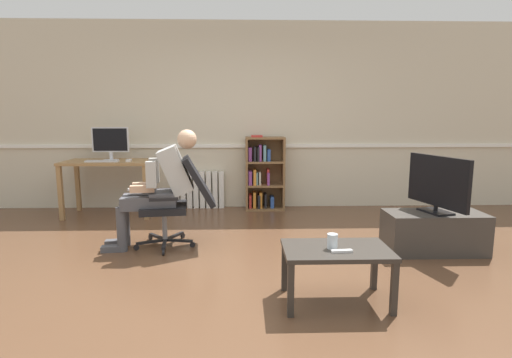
{
  "coord_description": "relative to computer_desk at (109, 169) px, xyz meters",
  "views": [
    {
      "loc": [
        0.02,
        -3.36,
        1.37
      ],
      "look_at": [
        0.15,
        0.85,
        0.7
      ],
      "focal_mm": 28.27,
      "sensor_mm": 36.0,
      "label": 1
    }
  ],
  "objects": [
    {
      "name": "spare_remote",
      "position": [
        2.53,
        -2.81,
        -0.22
      ],
      "size": [
        0.15,
        0.05,
        0.02
      ],
      "primitive_type": "cube",
      "rotation": [
        0.0,
        0.0,
        1.66
      ],
      "color": "white",
      "rests_on": "coffee_table"
    },
    {
      "name": "computer_desk",
      "position": [
        0.0,
        0.0,
        0.0
      ],
      "size": [
        1.19,
        0.63,
        0.76
      ],
      "color": "#9E7547",
      "rests_on": "ground_plane"
    },
    {
      "name": "imac_monitor",
      "position": [
        0.01,
        0.08,
        0.37
      ],
      "size": [
        0.5,
        0.14,
        0.45
      ],
      "color": "silver",
      "rests_on": "computer_desk"
    },
    {
      "name": "office_chair",
      "position": [
        1.17,
        -1.36,
        -0.13
      ],
      "size": [
        0.86,
        0.63,
        0.95
      ],
      "rotation": [
        0.0,
        0.0,
        -1.44
      ],
      "color": "black",
      "rests_on": "ground_plane"
    },
    {
      "name": "computer_mouse",
      "position": [
        0.31,
        -0.12,
        0.13
      ],
      "size": [
        0.06,
        0.1,
        0.03
      ],
      "primitive_type": "cube",
      "color": "white",
      "rests_on": "computer_desk"
    },
    {
      "name": "drinking_glass",
      "position": [
        2.48,
        -2.73,
        -0.18
      ],
      "size": [
        0.08,
        0.08,
        0.11
      ],
      "primitive_type": "cylinder",
      "color": "silver",
      "rests_on": "coffee_table"
    },
    {
      "name": "coffee_table",
      "position": [
        2.51,
        -2.72,
        -0.29
      ],
      "size": [
        0.77,
        0.49,
        0.41
      ],
      "color": "#332D28",
      "rests_on": "ground_plane"
    },
    {
      "name": "keyboard",
      "position": [
        -0.04,
        -0.14,
        0.12
      ],
      "size": [
        0.43,
        0.12,
        0.02
      ],
      "primitive_type": "cube",
      "color": "silver",
      "rests_on": "computer_desk"
    },
    {
      "name": "bookshelf",
      "position": [
        2.12,
        0.29,
        -0.13
      ],
      "size": [
        0.56,
        0.29,
        1.08
      ],
      "color": "brown",
      "rests_on": "ground_plane"
    },
    {
      "name": "tv_stand",
      "position": [
        3.75,
        -1.65,
        -0.44
      ],
      "size": [
        0.96,
        0.43,
        0.41
      ],
      "color": "#3D3833",
      "rests_on": "ground_plane"
    },
    {
      "name": "ground_plane",
      "position": [
        1.82,
        -2.15,
        -0.64
      ],
      "size": [
        18.0,
        18.0,
        0.0
      ],
      "primitive_type": "plane",
      "color": "brown"
    },
    {
      "name": "tv_screen",
      "position": [
        3.76,
        -1.65,
        0.06
      ],
      "size": [
        0.28,
        0.79,
        0.57
      ],
      "rotation": [
        0.0,
        0.0,
        1.83
      ],
      "color": "black",
      "rests_on": "tv_stand"
    },
    {
      "name": "back_wall",
      "position": [
        1.82,
        0.5,
        0.7
      ],
      "size": [
        12.0,
        0.13,
        2.7
      ],
      "color": "beige",
      "rests_on": "ground_plane"
    },
    {
      "name": "person_seated",
      "position": [
        0.98,
        -1.38,
        0.01
      ],
      "size": [
        0.99,
        0.43,
        1.22
      ],
      "rotation": [
        0.0,
        0.0,
        -1.44
      ],
      "color": "#4C4C51",
      "rests_on": "ground_plane"
    },
    {
      "name": "radiator",
      "position": [
        1.18,
        0.39,
        -0.37
      ],
      "size": [
        0.73,
        0.08,
        0.55
      ],
      "color": "white",
      "rests_on": "ground_plane"
    }
  ]
}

